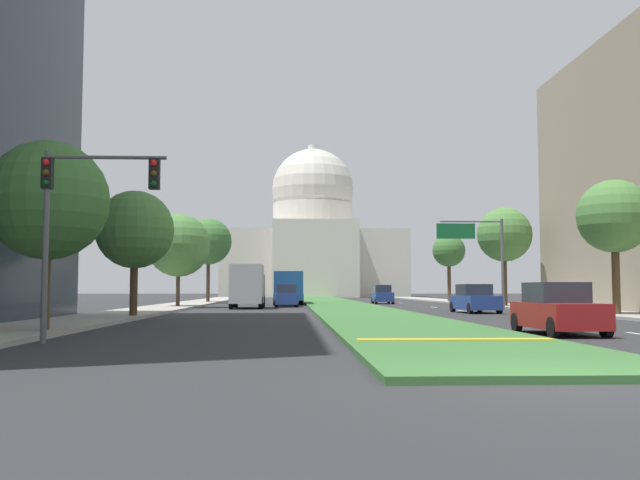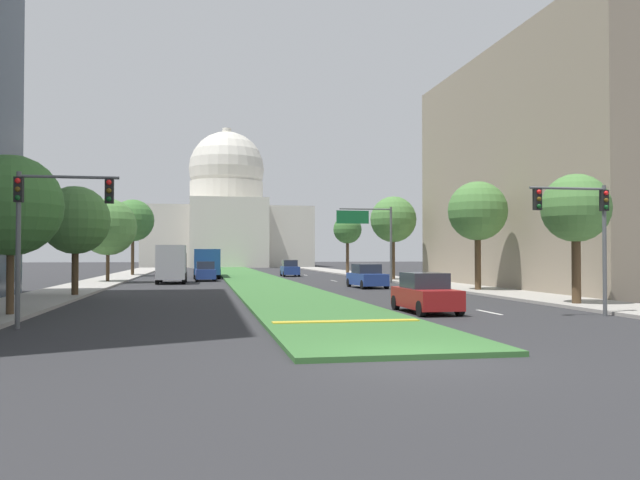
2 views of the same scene
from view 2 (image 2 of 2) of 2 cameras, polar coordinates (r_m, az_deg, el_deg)
The scene contains 25 objects.
ground_plane at distance 73.43m, azimuth -6.53°, elevation -3.16°, with size 260.00×260.00×0.00m, color #2B2B2D.
grass_median at distance 67.56m, azimuth -6.20°, elevation -3.27°, with size 5.66×105.91×0.14m, color #386B33.
median_curb_nose at distance 22.39m, azimuth 2.33°, elevation -7.15°, with size 5.09×0.50×0.04m, color gold.
lane_dashes_right at distance 50.24m, azimuth 3.47°, elevation -4.05°, with size 0.16×51.65×0.01m.
sidewalk_left at distance 62.09m, azimuth -18.21°, elevation -3.39°, with size 4.00×105.91×0.15m, color #9E9991.
sidewalk_right at distance 64.16m, azimuth 6.20°, elevation -3.37°, with size 4.00×105.91×0.15m, color #9E9991.
midrise_block_right at distance 51.42m, azimuth 21.10°, elevation 5.76°, with size 12.85×28.26×17.31m, color gray.
capitol_building at distance 131.66m, azimuth -8.21°, elevation 1.99°, with size 32.04×28.19×27.97m.
traffic_light_near_left at distance 23.42m, azimuth -23.00°, elevation 2.11°, with size 3.34×0.35×5.20m.
traffic_light_near_right at distance 27.65m, azimuth 22.29°, elevation 1.61°, with size 3.34×0.35×5.20m.
overhead_guide_sign at distance 55.34m, azimuth 4.57°, elevation 0.98°, with size 4.88×0.20×6.50m.
street_tree_left_near at distance 27.76m, azimuth -25.54°, elevation 2.75°, with size 3.91×3.91×6.31m.
street_tree_right_near at distance 32.85m, azimuth 21.57°, elevation 2.55°, with size 3.22×3.22×6.25m.
street_tree_left_mid at distance 39.41m, azimuth -20.71°, elevation 1.62°, with size 3.88×3.88×6.34m.
street_tree_right_mid at distance 43.50m, azimuth 13.69°, elevation 2.45°, with size 3.87×3.87×7.21m.
street_tree_left_far at distance 58.18m, azimuth -18.14°, elevation 1.09°, with size 4.84×4.84×7.20m.
street_tree_right_far at distance 59.61m, azimuth 6.47°, elevation 1.80°, with size 4.20×4.20×7.74m.
street_tree_left_distant at distance 75.05m, azimuth -16.14°, elevation 1.65°, with size 4.68×4.68×8.55m.
street_tree_right_distant at distance 77.81m, azimuth 2.43°, elevation 0.90°, with size 3.40×3.40×7.12m.
sedan_lead_stopped at distance 27.65m, azimuth 9.26°, elevation -4.71°, with size 1.86×4.20×1.68m.
sedan_midblock at distance 47.31m, azimuth 4.15°, elevation -3.24°, with size 2.17×4.54×1.74m.
sedan_distant at distance 60.06m, azimuth -10.05°, elevation -2.78°, with size 1.93×4.39×1.79m.
sedan_far_horizon at distance 71.62m, azimuth -2.67°, elevation -2.54°, with size 1.89×4.18×1.80m.
box_truck_delivery at distance 55.94m, azimuth -12.90°, elevation -2.02°, with size 2.40×6.40×3.20m.
city_bus at distance 68.56m, azimuth -9.91°, elevation -1.81°, with size 2.62×11.00×2.95m.
Camera 2 is at (-4.89, -14.39, 2.47)m, focal length 36.39 mm.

